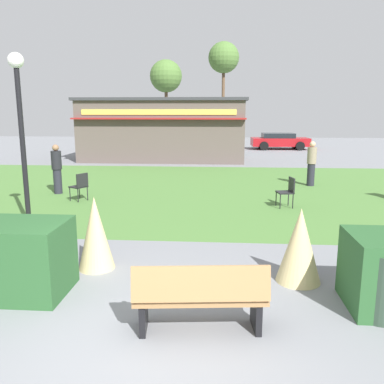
{
  "coord_description": "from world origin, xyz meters",
  "views": [
    {
      "loc": [
        0.88,
        -4.22,
        2.79
      ],
      "look_at": [
        0.25,
        4.28,
        1.07
      ],
      "focal_mm": 37.57,
      "sensor_mm": 36.0,
      "label": 1
    }
  ],
  "objects_px": {
    "tree_left_bg": "(166,77)",
    "tree_right_bg": "(224,59)",
    "park_bench": "(200,297)",
    "parked_car_west_slot": "(142,140)",
    "trash_bin": "(382,286)",
    "person_standing": "(311,163)",
    "parked_car_center_slot": "(206,140)",
    "parked_car_east_slot": "(279,141)",
    "lamppost_mid": "(21,120)",
    "food_kiosk": "(164,129)",
    "person_strolling": "(57,169)",
    "cafe_chair_east": "(288,190)",
    "cafe_chair_center": "(80,185)"
  },
  "relations": [
    {
      "from": "park_bench",
      "to": "tree_left_bg",
      "type": "xyz_separation_m",
      "value": [
        -4.7,
        31.27,
        5.26
      ]
    },
    {
      "from": "tree_left_bg",
      "to": "tree_right_bg",
      "type": "xyz_separation_m",
      "value": [
        5.0,
        2.28,
        1.75
      ]
    },
    {
      "from": "park_bench",
      "to": "food_kiosk",
      "type": "xyz_separation_m",
      "value": [
        -3.13,
        18.57,
        1.28
      ]
    },
    {
      "from": "lamppost_mid",
      "to": "parked_car_east_slot",
      "type": "height_order",
      "value": "lamppost_mid"
    },
    {
      "from": "trash_bin",
      "to": "parked_car_center_slot",
      "type": "bearing_deg",
      "value": 97.53
    },
    {
      "from": "cafe_chair_center",
      "to": "tree_right_bg",
      "type": "height_order",
      "value": "tree_right_bg"
    },
    {
      "from": "park_bench",
      "to": "parked_car_west_slot",
      "type": "relative_size",
      "value": 0.41
    },
    {
      "from": "parked_car_center_slot",
      "to": "tree_left_bg",
      "type": "distance_m",
      "value": 8.38
    },
    {
      "from": "cafe_chair_center",
      "to": "tree_left_bg",
      "type": "distance_m",
      "value": 24.43
    },
    {
      "from": "park_bench",
      "to": "food_kiosk",
      "type": "relative_size",
      "value": 0.18
    },
    {
      "from": "parked_car_center_slot",
      "to": "parked_car_east_slot",
      "type": "height_order",
      "value": "same"
    },
    {
      "from": "food_kiosk",
      "to": "parked_car_center_slot",
      "type": "height_order",
      "value": "food_kiosk"
    },
    {
      "from": "cafe_chair_center",
      "to": "food_kiosk",
      "type": "bearing_deg",
      "value": 84.61
    },
    {
      "from": "food_kiosk",
      "to": "trash_bin",
      "type": "bearing_deg",
      "value": -72.89
    },
    {
      "from": "parked_car_west_slot",
      "to": "tree_left_bg",
      "type": "height_order",
      "value": "tree_left_bg"
    },
    {
      "from": "person_strolling",
      "to": "parked_car_west_slot",
      "type": "height_order",
      "value": "person_strolling"
    },
    {
      "from": "trash_bin",
      "to": "food_kiosk",
      "type": "height_order",
      "value": "food_kiosk"
    },
    {
      "from": "parked_car_west_slot",
      "to": "parked_car_east_slot",
      "type": "bearing_deg",
      "value": -0.0
    },
    {
      "from": "park_bench",
      "to": "person_strolling",
      "type": "height_order",
      "value": "person_strolling"
    },
    {
      "from": "trash_bin",
      "to": "food_kiosk",
      "type": "relative_size",
      "value": 0.1
    },
    {
      "from": "lamppost_mid",
      "to": "tree_left_bg",
      "type": "height_order",
      "value": "tree_left_bg"
    },
    {
      "from": "lamppost_mid",
      "to": "food_kiosk",
      "type": "relative_size",
      "value": 0.43
    },
    {
      "from": "parked_car_east_slot",
      "to": "person_strolling",
      "type": "bearing_deg",
      "value": -119.78
    },
    {
      "from": "parked_car_center_slot",
      "to": "tree_left_bg",
      "type": "relative_size",
      "value": 0.59
    },
    {
      "from": "cafe_chair_center",
      "to": "parked_car_west_slot",
      "type": "distance_m",
      "value": 18.47
    },
    {
      "from": "trash_bin",
      "to": "person_standing",
      "type": "bearing_deg",
      "value": 83.19
    },
    {
      "from": "trash_bin",
      "to": "tree_right_bg",
      "type": "relative_size",
      "value": 0.11
    },
    {
      "from": "parked_car_center_slot",
      "to": "lamppost_mid",
      "type": "bearing_deg",
      "value": -99.43
    },
    {
      "from": "parked_car_center_slot",
      "to": "person_strolling",
      "type": "bearing_deg",
      "value": -104.43
    },
    {
      "from": "parked_car_center_slot",
      "to": "tree_right_bg",
      "type": "distance_m",
      "value": 10.41
    },
    {
      "from": "person_strolling",
      "to": "tree_right_bg",
      "type": "xyz_separation_m",
      "value": [
        5.67,
        25.05,
        6.63
      ]
    },
    {
      "from": "park_bench",
      "to": "tree_right_bg",
      "type": "bearing_deg",
      "value": 89.48
    },
    {
      "from": "lamppost_mid",
      "to": "food_kiosk",
      "type": "height_order",
      "value": "lamppost_mid"
    },
    {
      "from": "park_bench",
      "to": "cafe_chair_center",
      "type": "bearing_deg",
      "value": 119.46
    },
    {
      "from": "trash_bin",
      "to": "person_standing",
      "type": "xyz_separation_m",
      "value": [
        1.21,
        10.12,
        0.39
      ]
    },
    {
      "from": "parked_car_west_slot",
      "to": "tree_left_bg",
      "type": "xyz_separation_m",
      "value": [
        1.17,
        5.47,
        5.1
      ]
    },
    {
      "from": "parked_car_center_slot",
      "to": "parked_car_east_slot",
      "type": "distance_m",
      "value": 5.45
    },
    {
      "from": "trash_bin",
      "to": "tree_left_bg",
      "type": "distance_m",
      "value": 31.99
    },
    {
      "from": "person_standing",
      "to": "tree_left_bg",
      "type": "bearing_deg",
      "value": -45.06
    },
    {
      "from": "trash_bin",
      "to": "parked_car_east_slot",
      "type": "distance_m",
      "value": 25.36
    },
    {
      "from": "trash_bin",
      "to": "tree_left_bg",
      "type": "height_order",
      "value": "tree_left_bg"
    },
    {
      "from": "person_strolling",
      "to": "parked_car_east_slot",
      "type": "xyz_separation_m",
      "value": [
        9.9,
        17.3,
        -0.22
      ]
    },
    {
      "from": "tree_right_bg",
      "to": "lamppost_mid",
      "type": "bearing_deg",
      "value": -99.3
    },
    {
      "from": "parked_car_east_slot",
      "to": "tree_left_bg",
      "type": "bearing_deg",
      "value": 149.33
    },
    {
      "from": "cafe_chair_east",
      "to": "tree_right_bg",
      "type": "xyz_separation_m",
      "value": [
        -1.89,
        26.51,
        6.96
      ]
    },
    {
      "from": "food_kiosk",
      "to": "tree_right_bg",
      "type": "bearing_deg",
      "value": 77.08
    },
    {
      "from": "parked_car_west_slot",
      "to": "cafe_chair_east",
      "type": "bearing_deg",
      "value": -66.75
    },
    {
      "from": "parked_car_center_slot",
      "to": "cafe_chair_east",
      "type": "bearing_deg",
      "value": -80.58
    },
    {
      "from": "parked_car_center_slot",
      "to": "parked_car_east_slot",
      "type": "bearing_deg",
      "value": -0.01
    },
    {
      "from": "food_kiosk",
      "to": "parked_car_west_slot",
      "type": "xyz_separation_m",
      "value": [
        -2.73,
        7.22,
        -1.12
      ]
    }
  ]
}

